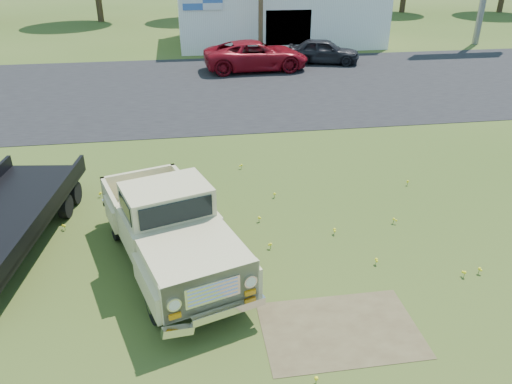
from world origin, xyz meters
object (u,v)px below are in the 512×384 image
flatbed_trailer (2,213)px  red_pickup (256,56)px  vintage_pickup_truck (169,226)px  dark_sedan (324,51)px

flatbed_trailer → red_pickup: 19.42m
vintage_pickup_truck → flatbed_trailer: bearing=142.8°
vintage_pickup_truck → red_pickup: size_ratio=0.94×
flatbed_trailer → vintage_pickup_truck: bearing=-11.8°
dark_sedan → flatbed_trailer: bearing=161.5°
vintage_pickup_truck → flatbed_trailer: vintage_pickup_truck is taller
vintage_pickup_truck → flatbed_trailer: 4.19m
flatbed_trailer → dark_sedan: (13.10, 18.46, -0.18)m
vintage_pickup_truck → dark_sedan: size_ratio=1.31×
flatbed_trailer → red_pickup: bearing=70.7°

